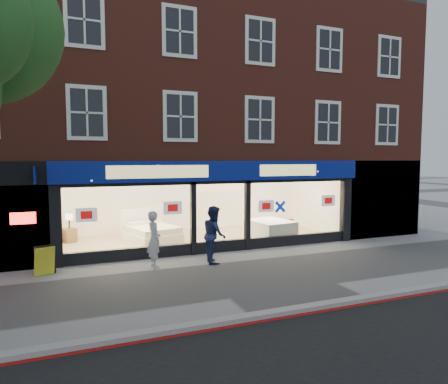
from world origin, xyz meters
TOP-DOWN VIEW (x-y plane):
  - ground at (0.00, 0.00)m, footprint 120.00×120.00m
  - kerb_line at (0.00, -3.10)m, footprint 60.00×0.10m
  - kerb_stone at (0.00, -2.90)m, footprint 60.00×0.25m
  - showroom_floor at (0.00, 5.25)m, footprint 11.00×4.50m
  - building at (-0.02, 6.93)m, footprint 19.00×8.26m
  - display_bed at (-2.06, 5.49)m, footprint 2.26×2.52m
  - bedside_table at (-5.10, 6.36)m, footprint 0.60×0.60m
  - mattress_stack at (2.61, 4.19)m, footprint 1.73×2.06m
  - sofa at (3.70, 5.38)m, footprint 1.94×1.39m
  - a_board at (-5.81, 2.20)m, footprint 0.65×0.52m
  - pedestrian_grey at (-2.69, 1.88)m, footprint 0.49×0.69m
  - pedestrian_blue at (-0.75, 1.74)m, footprint 0.86×1.02m

SIDE VIEW (x-z plane):
  - ground at x=0.00m, z-range 0.00..0.00m
  - kerb_line at x=0.00m, z-range 0.00..0.01m
  - showroom_floor at x=0.00m, z-range 0.00..0.10m
  - kerb_stone at x=0.00m, z-range 0.00..0.12m
  - sofa at x=3.70m, z-range 0.10..0.63m
  - bedside_table at x=-5.10m, z-range 0.10..0.65m
  - a_board at x=-5.81m, z-range 0.00..0.86m
  - display_bed at x=-2.06m, z-range -0.16..1.04m
  - mattress_stack at x=2.61m, z-range 0.10..0.84m
  - pedestrian_grey at x=-2.69m, z-range 0.00..1.77m
  - pedestrian_blue at x=-0.75m, z-range 0.00..1.86m
  - building at x=-0.02m, z-range 1.52..11.82m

